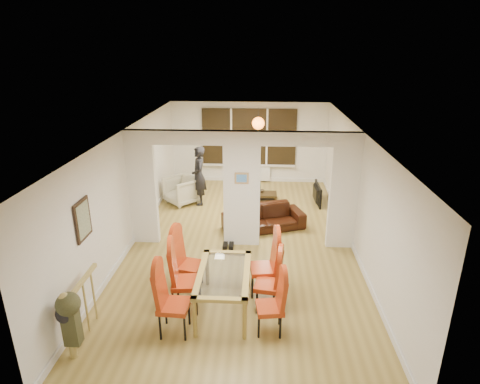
# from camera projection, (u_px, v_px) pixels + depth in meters

# --- Properties ---
(floor) EXTENTS (5.00, 9.00, 0.01)m
(floor) POSITION_uv_depth(u_px,v_px,m) (242.00, 243.00, 9.19)
(floor) COLOR olive
(floor) RESTS_ON ground
(room_walls) EXTENTS (5.00, 9.00, 2.60)m
(room_walls) POSITION_uv_depth(u_px,v_px,m) (242.00, 190.00, 8.74)
(room_walls) COLOR silver
(room_walls) RESTS_ON floor
(divider_wall) EXTENTS (5.00, 0.18, 2.60)m
(divider_wall) POSITION_uv_depth(u_px,v_px,m) (242.00, 190.00, 8.74)
(divider_wall) COLOR white
(divider_wall) RESTS_ON floor
(bay_window_blinds) EXTENTS (3.00, 0.08, 1.80)m
(bay_window_blinds) POSITION_uv_depth(u_px,v_px,m) (249.00, 137.00, 12.83)
(bay_window_blinds) COLOR black
(bay_window_blinds) RESTS_ON room_walls
(radiator) EXTENTS (1.40, 0.08, 0.50)m
(radiator) POSITION_uv_depth(u_px,v_px,m) (249.00, 173.00, 13.21)
(radiator) COLOR white
(radiator) RESTS_ON floor
(pendant_light) EXTENTS (0.36, 0.36, 0.36)m
(pendant_light) POSITION_uv_depth(u_px,v_px,m) (258.00, 123.00, 11.52)
(pendant_light) COLOR orange
(pendant_light) RESTS_ON room_walls
(stair_newel) EXTENTS (0.40, 1.20, 1.10)m
(stair_newel) POSITION_uv_depth(u_px,v_px,m) (84.00, 304.00, 6.12)
(stair_newel) COLOR #A8944D
(stair_newel) RESTS_ON floor
(wall_poster) EXTENTS (0.04, 0.52, 0.67)m
(wall_poster) POSITION_uv_depth(u_px,v_px,m) (83.00, 220.00, 6.52)
(wall_poster) COLOR gray
(wall_poster) RESTS_ON room_walls
(pillar_photo) EXTENTS (0.30, 0.03, 0.25)m
(pillar_photo) POSITION_uv_depth(u_px,v_px,m) (242.00, 178.00, 8.55)
(pillar_photo) COLOR #4C8CD8
(pillar_photo) RESTS_ON divider_wall
(dining_table) EXTENTS (0.87, 1.54, 0.72)m
(dining_table) POSITION_uv_depth(u_px,v_px,m) (224.00, 291.00, 6.78)
(dining_table) COLOR olive
(dining_table) RESTS_ON floor
(dining_chair_la) EXTENTS (0.48, 0.48, 1.15)m
(dining_chair_la) POSITION_uv_depth(u_px,v_px,m) (174.00, 301.00, 6.16)
(dining_chair_la) COLOR #9C2E0F
(dining_chair_la) RESTS_ON floor
(dining_chair_lb) EXTENTS (0.52, 0.52, 1.18)m
(dining_chair_lb) POSITION_uv_depth(u_px,v_px,m) (186.00, 278.00, 6.73)
(dining_chair_lb) COLOR #9C2E0F
(dining_chair_lb) RESTS_ON floor
(dining_chair_lc) EXTENTS (0.56, 0.56, 1.15)m
(dining_chair_lc) POSITION_uv_depth(u_px,v_px,m) (189.00, 261.00, 7.28)
(dining_chair_lc) COLOR #9C2E0F
(dining_chair_lc) RESTS_ON floor
(dining_chair_ra) EXTENTS (0.46, 0.46, 1.03)m
(dining_chair_ra) POSITION_uv_depth(u_px,v_px,m) (270.00, 303.00, 6.20)
(dining_chair_ra) COLOR #9C2E0F
(dining_chair_ra) RESTS_ON floor
(dining_chair_rb) EXTENTS (0.49, 0.49, 1.06)m
(dining_chair_rb) POSITION_uv_depth(u_px,v_px,m) (268.00, 281.00, 6.76)
(dining_chair_rb) COLOR #9C2E0F
(dining_chair_rb) RESTS_ON floor
(dining_chair_rc) EXTENTS (0.53, 0.53, 1.18)m
(dining_chair_rc) POSITION_uv_depth(u_px,v_px,m) (264.00, 264.00, 7.16)
(dining_chair_rc) COLOR #9C2E0F
(dining_chair_rc) RESTS_ON floor
(sofa) EXTENTS (2.11, 1.39, 0.57)m
(sofa) POSITION_uv_depth(u_px,v_px,m) (264.00, 218.00, 9.82)
(sofa) COLOR black
(sofa) RESTS_ON floor
(armchair) EXTENTS (1.16, 1.16, 0.76)m
(armchair) POSITION_uv_depth(u_px,v_px,m) (182.00, 190.00, 11.41)
(armchair) COLOR beige
(armchair) RESTS_ON floor
(person) EXTENTS (0.69, 0.55, 1.66)m
(person) POSITION_uv_depth(u_px,v_px,m) (199.00, 176.00, 11.18)
(person) COLOR black
(person) RESTS_ON floor
(television) EXTENTS (0.99, 0.16, 0.57)m
(television) POSITION_uv_depth(u_px,v_px,m) (314.00, 194.00, 11.42)
(television) COLOR black
(television) RESTS_ON floor
(coffee_table) EXTENTS (1.01, 0.62, 0.22)m
(coffee_table) POSITION_uv_depth(u_px,v_px,m) (260.00, 197.00, 11.69)
(coffee_table) COLOR black
(coffee_table) RESTS_ON floor
(bottle) EXTENTS (0.07, 0.07, 0.29)m
(bottle) POSITION_uv_depth(u_px,v_px,m) (259.00, 187.00, 11.68)
(bottle) COLOR #143F19
(bottle) RESTS_ON coffee_table
(bowl) EXTENTS (0.21, 0.21, 0.05)m
(bowl) POSITION_uv_depth(u_px,v_px,m) (261.00, 191.00, 11.75)
(bowl) COLOR black
(bowl) RESTS_ON coffee_table
(shoes) EXTENTS (0.23, 0.25, 0.10)m
(shoes) POSITION_uv_depth(u_px,v_px,m) (228.00, 246.00, 8.95)
(shoes) COLOR black
(shoes) RESTS_ON floor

